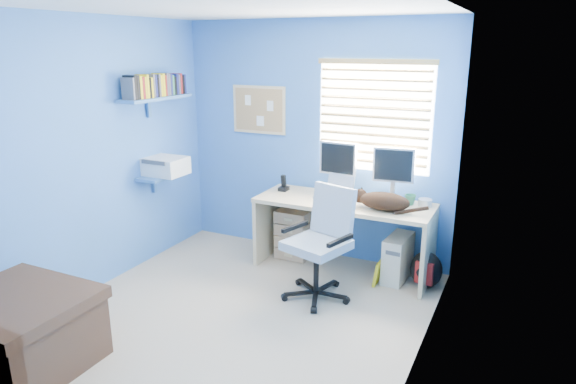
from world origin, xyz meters
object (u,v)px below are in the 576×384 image
at_px(office_chair, 320,257).
at_px(desk, 343,236).
at_px(cat, 384,201).
at_px(tower_pc, 398,258).
at_px(laptop, 333,189).

bearing_deg(office_chair, desk, 90.35).
xyz_separation_m(cat, office_chair, (-0.43, -0.51, -0.45)).
xyz_separation_m(cat, tower_pc, (0.13, 0.14, -0.60)).
xyz_separation_m(desk, office_chair, (0.00, -0.62, 0.01)).
bearing_deg(cat, tower_pc, 55.02).
relative_size(laptop, office_chair, 0.32).
distance_m(cat, office_chair, 0.81).
bearing_deg(office_chair, tower_pc, 49.31).
relative_size(laptop, cat, 0.69).
height_order(desk, tower_pc, desk).
height_order(cat, office_chair, office_chair).
height_order(laptop, tower_pc, laptop).
xyz_separation_m(desk, tower_pc, (0.56, 0.03, -0.14)).
bearing_deg(cat, laptop, 175.40).
bearing_deg(tower_pc, cat, -128.48).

